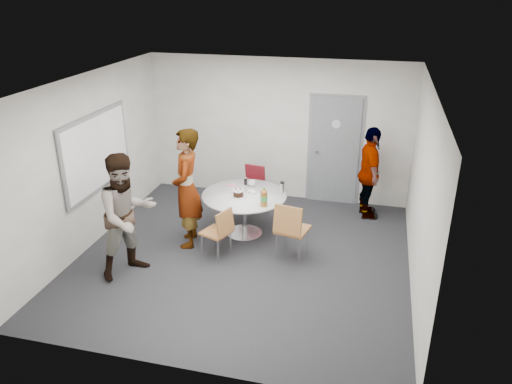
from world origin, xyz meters
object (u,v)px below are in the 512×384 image
(whiteboard, at_px, (97,152))
(person_right, at_px, (370,173))
(person_left, at_px, (127,216))
(chair_near_left, at_px, (220,229))
(chair_far, at_px, (253,183))
(table, at_px, (246,200))
(person_main, at_px, (187,189))
(chair_near_right, at_px, (290,226))
(door, at_px, (335,151))

(whiteboard, bearing_deg, person_right, 22.43)
(person_right, bearing_deg, person_left, 116.30)
(chair_near_left, xyz_separation_m, chair_far, (0.04, 1.86, 0.02))
(table, height_order, person_left, person_left)
(whiteboard, height_order, table, whiteboard)
(whiteboard, xyz_separation_m, person_main, (1.48, 0.03, -0.49))
(chair_near_right, bearing_deg, chair_near_left, -158.78)
(table, distance_m, person_right, 2.30)
(table, distance_m, person_main, 1.02)
(door, bearing_deg, chair_far, -152.49)
(person_left, distance_m, person_right, 4.26)
(whiteboard, relative_size, chair_near_left, 2.33)
(person_main, xyz_separation_m, person_right, (2.75, 1.72, -0.13))
(chair_far, xyz_separation_m, person_main, (-0.68, -1.53, 0.45))
(chair_near_right, relative_size, chair_far, 1.13)
(table, relative_size, chair_near_left, 1.71)
(chair_near_right, bearing_deg, person_left, -146.80)
(whiteboard, height_order, person_main, whiteboard)
(table, xyz_separation_m, person_right, (1.94, 1.21, 0.20))
(person_left, bearing_deg, door, -3.45)
(door, relative_size, table, 1.52)
(chair_near_right, relative_size, person_left, 0.52)
(chair_near_left, bearing_deg, person_left, 141.72)
(chair_near_right, distance_m, person_right, 2.17)
(whiteboard, xyz_separation_m, person_left, (0.99, -1.00, -0.53))
(whiteboard, bearing_deg, table, 13.11)
(chair_near_left, bearing_deg, whiteboard, 102.23)
(table, height_order, chair_far, table)
(whiteboard, distance_m, person_left, 1.50)
(table, bearing_deg, person_left, -130.68)
(chair_near_left, height_order, chair_near_right, chair_near_right)
(door, relative_size, whiteboard, 1.12)
(door, relative_size, person_right, 1.27)
(table, bearing_deg, person_main, -148.01)
(whiteboard, distance_m, chair_near_right, 3.29)
(table, xyz_separation_m, person_main, (-0.82, -0.51, 0.33))
(whiteboard, bearing_deg, person_main, 0.98)
(person_left, bearing_deg, chair_near_right, -33.42)
(whiteboard, xyz_separation_m, chair_far, (2.16, 1.55, -0.94))
(door, xyz_separation_m, chair_near_right, (-0.39, -2.40, -0.44))
(chair_near_left, xyz_separation_m, person_right, (2.12, 2.05, 0.34))
(door, height_order, chair_far, door)
(chair_far, bearing_deg, chair_near_right, 129.87)
(chair_near_left, distance_m, chair_near_right, 1.07)
(chair_near_left, distance_m, chair_far, 1.86)
(whiteboard, relative_size, person_right, 1.14)
(door, relative_size, chair_far, 2.51)
(door, xyz_separation_m, chair_near_left, (-1.44, -2.58, -0.53))
(person_main, bearing_deg, table, 106.33)
(person_main, bearing_deg, chair_near_right, 69.51)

